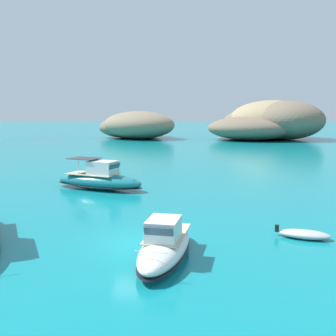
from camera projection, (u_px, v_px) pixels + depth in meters
name	position (u px, v px, depth m)	size (l,w,h in m)	color
ground_plane	(138.00, 241.00, 20.73)	(400.00, 400.00, 0.00)	#0F7F89
islet_large	(268.00, 122.00, 91.87)	(29.86, 27.48, 8.72)	#756651
islet_small	(136.00, 126.00, 94.29)	(22.93, 22.99, 6.25)	#84755B
motorboat_teal	(99.00, 180.00, 34.15)	(8.45, 5.76, 2.57)	#19727A
motorboat_white	(165.00, 245.00, 18.23)	(3.49, 6.81, 1.93)	white
dinghy_tender	(304.00, 234.00, 21.18)	(2.84, 2.00, 0.58)	#B2B2B2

